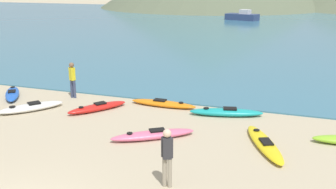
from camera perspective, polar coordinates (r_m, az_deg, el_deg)
The scene contains 11 objects.
bay_water at distance 52.13m, azimuth 12.62°, elevation 9.79°, with size 160.00×70.00×0.06m, color teal.
kayak_on_sand_0 at distance 16.64m, azimuth 8.45°, elevation -2.56°, with size 3.12×1.39×0.35m.
kayak_on_sand_1 at distance 18.13m, azimuth -19.25°, elevation -1.74°, with size 2.31×2.68×0.35m.
kayak_on_sand_2 at distance 20.62m, azimuth -21.66°, elevation 0.10°, with size 2.12×2.49×0.34m.
kayak_on_sand_4 at distance 17.39m, azimuth -10.20°, elevation -1.84°, with size 2.06×2.58×0.34m.
kayak_on_sand_5 at distance 17.68m, azimuth -0.70°, elevation -1.32°, with size 3.08×0.67×0.31m.
kayak_on_sand_6 at distance 14.13m, azimuth -2.18°, elevation -5.85°, with size 2.85×2.25×0.34m.
kayak_on_sand_7 at distance 13.85m, azimuth 13.81°, elevation -6.91°, with size 1.94×3.32×0.29m.
person_near_foreground at distance 10.67m, azimuth -0.13°, elevation -8.66°, with size 0.34×0.27×1.68m.
person_near_waterline at distance 19.33m, azimuth -13.71°, elevation 2.38°, with size 0.35×0.29×1.73m.
moored_boat_1 at distance 58.51m, azimuth 10.74°, elevation 11.09°, with size 4.95×3.32×1.50m.
Camera 1 is at (6.25, -5.98, 5.43)m, focal length 42.00 mm.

